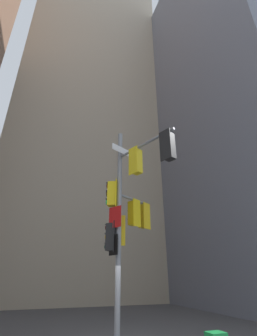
{
  "coord_description": "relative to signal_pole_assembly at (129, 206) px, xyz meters",
  "views": [
    {
      "loc": [
        -2.69,
        -8.72,
        2.16
      ],
      "look_at": [
        0.35,
        -0.11,
        6.36
      ],
      "focal_mm": 25.19,
      "sensor_mm": 36.0,
      "label": 1
    }
  ],
  "objects": [
    {
      "name": "building_mid_block",
      "position": [
        0.22,
        20.32,
        21.65
      ],
      "size": [
        16.17,
        16.17,
        52.65
      ],
      "primitive_type": "cube",
      "color": "tan",
      "rests_on": "ground"
    },
    {
      "name": "building_tower_right",
      "position": [
        16.72,
        6.8,
        14.6
      ],
      "size": [
        17.29,
        17.29,
        38.56
      ],
      "primitive_type": "cube",
      "color": "slate",
      "rests_on": "ground"
    },
    {
      "name": "signal_pole_assembly",
      "position": [
        0.0,
        0.0,
        0.0
      ],
      "size": [
        2.24,
        3.85,
        8.05
      ],
      "color": "gray",
      "rests_on": "ground"
    }
  ]
}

